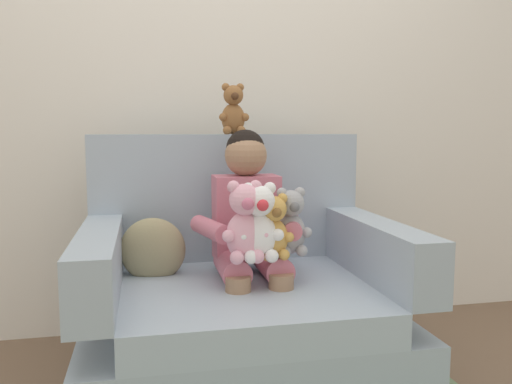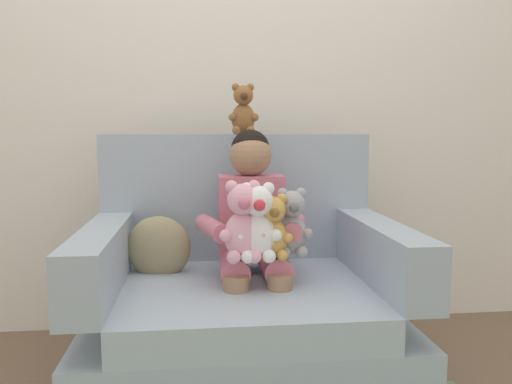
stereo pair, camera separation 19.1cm
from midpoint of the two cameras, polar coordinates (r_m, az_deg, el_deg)
name	(u,v)px [view 1 (the left image)]	position (r m, az deg, el deg)	size (l,w,h in m)	color
back_wall	(215,71)	(2.70, -6.60, 13.05)	(6.00, 0.10, 2.60)	silver
armchair	(241,307)	(2.11, -4.34, -12.42)	(1.19, 0.94, 0.98)	#9EADBC
seated_child	(249,223)	(2.06, -3.42, -3.45)	(0.45, 0.39, 0.82)	#C66B7F
plush_grey	(291,223)	(1.96, 1.04, -3.47)	(0.15, 0.12, 0.26)	#9E9EA3
plush_honey	(274,228)	(1.90, -0.94, -4.02)	(0.14, 0.12, 0.24)	gold
plush_pink	(245,224)	(1.86, -4.17, -3.50)	(0.17, 0.14, 0.29)	#EAA8BC
plush_white	(259,224)	(1.87, -2.56, -3.56)	(0.17, 0.14, 0.28)	white
plush_brown_on_backrest	(233,111)	(2.34, -4.86, 8.84)	(0.13, 0.11, 0.23)	brown
throw_pillow	(153,250)	(2.16, -13.73, -6.19)	(0.26, 0.12, 0.26)	#998C66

